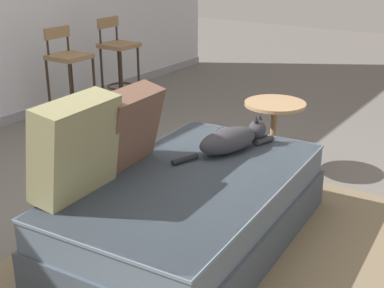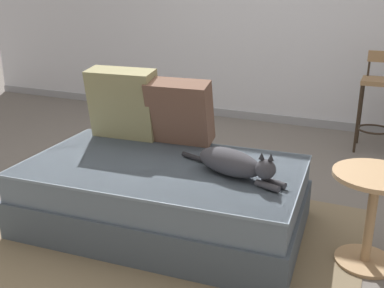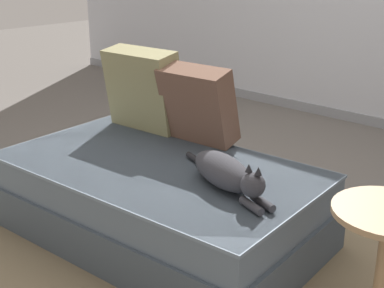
# 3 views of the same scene
# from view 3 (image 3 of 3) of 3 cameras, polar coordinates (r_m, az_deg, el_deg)

# --- Properties ---
(ground_plane) EXTENTS (16.00, 16.00, 0.00)m
(ground_plane) POSITION_cam_3_polar(r_m,az_deg,el_deg) (3.21, 1.66, -6.99)
(ground_plane) COLOR #66605B
(ground_plane) RESTS_ON ground
(wall_baseboard_trim) EXTENTS (8.00, 0.02, 0.09)m
(wall_baseboard_trim) POSITION_cam_3_polar(r_m,az_deg,el_deg) (4.96, 18.56, 2.35)
(wall_baseboard_trim) COLOR gray
(wall_baseboard_trim) RESTS_ON ground
(area_rug) EXTENTS (2.39, 2.08, 0.01)m
(area_rug) POSITION_cam_3_polar(r_m,az_deg,el_deg) (2.79, -8.02, -11.66)
(area_rug) COLOR #75664C
(area_rug) RESTS_ON ground
(couch) EXTENTS (1.75, 1.10, 0.41)m
(couch) POSITION_cam_3_polar(r_m,az_deg,el_deg) (2.86, -3.59, -5.89)
(couch) COLOR #44505B
(couch) RESTS_ON ground
(throw_pillow_corner) EXTENTS (0.49, 0.27, 0.50)m
(throw_pillow_corner) POSITION_cam_3_polar(r_m,az_deg,el_deg) (3.28, -5.23, 5.86)
(throw_pillow_corner) COLOR #847F56
(throw_pillow_corner) RESTS_ON couch
(throw_pillow_middle) EXTENTS (0.44, 0.28, 0.45)m
(throw_pillow_middle) POSITION_cam_3_polar(r_m,az_deg,el_deg) (3.02, 0.63, 4.25)
(throw_pillow_middle) COLOR brown
(throw_pillow_middle) RESTS_ON couch
(cat) EXTENTS (0.71, 0.32, 0.19)m
(cat) POSITION_cam_3_polar(r_m,az_deg,el_deg) (2.48, 3.67, -3.08)
(cat) COLOR #333338
(cat) RESTS_ON couch
(side_table) EXTENTS (0.44, 0.44, 0.53)m
(side_table) POSITION_cam_3_polar(r_m,az_deg,el_deg) (2.27, 19.82, -10.74)
(side_table) COLOR tan
(side_table) RESTS_ON ground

